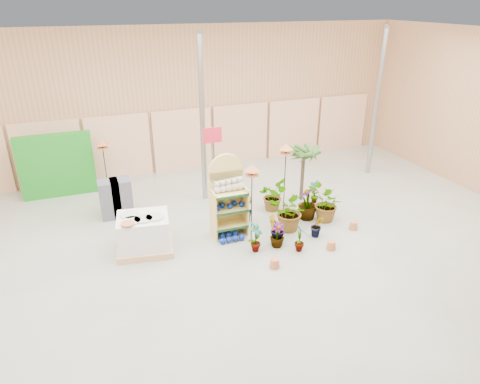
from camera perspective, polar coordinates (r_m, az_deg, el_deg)
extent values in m
cube|color=gray|center=(9.32, 1.56, -9.77)|extent=(15.00, 12.00, 0.10)
cube|color=white|center=(7.73, 1.97, 19.68)|extent=(15.00, 12.00, 0.10)
cube|color=#A0724C|center=(13.81, -8.05, 11.95)|extent=(15.00, 0.10, 4.50)
cylinder|color=gray|center=(13.89, 17.75, 11.12)|extent=(0.14, 0.14, 4.50)
cylinder|color=gray|center=(11.41, -5.04, 9.43)|extent=(0.14, 0.14, 4.50)
cube|color=tan|center=(13.73, -24.08, 4.53)|extent=(1.90, 0.06, 2.00)
cube|color=tan|center=(13.73, -15.79, 5.76)|extent=(1.90, 0.06, 2.00)
cube|color=tan|center=(14.01, -7.62, 6.85)|extent=(1.90, 0.06, 2.00)
cube|color=tan|center=(14.56, 0.10, 7.76)|extent=(1.90, 0.06, 2.00)
cube|color=tan|center=(15.36, 7.17, 8.46)|extent=(1.90, 0.06, 2.00)
cube|color=tan|center=(16.36, 13.47, 8.98)|extent=(1.90, 0.06, 2.00)
cube|color=tan|center=(10.17, -1.86, -1.25)|extent=(0.83, 0.09, 1.56)
cylinder|color=tan|center=(9.86, -1.92, 2.84)|extent=(0.83, 0.09, 0.83)
cube|color=tan|center=(10.20, -1.38, -4.35)|extent=(0.80, 0.47, 0.04)
cube|color=#0F3819|center=(10.01, -0.94, -4.95)|extent=(0.79, 0.04, 0.06)
cube|color=tan|center=(10.01, -1.40, -2.28)|extent=(0.80, 0.47, 0.04)
cube|color=#0F3819|center=(9.82, -0.96, -2.84)|extent=(0.79, 0.04, 0.06)
cube|color=tan|center=(9.83, -1.43, -0.13)|extent=(0.80, 0.47, 0.04)
cube|color=#0F3819|center=(9.63, -0.97, -0.66)|extent=(0.79, 0.04, 0.06)
cube|color=tan|center=(9.94, -3.55, -3.11)|extent=(0.05, 0.46, 1.19)
cube|color=tan|center=(10.17, 0.70, -2.39)|extent=(0.05, 0.46, 1.19)
sphere|color=beige|center=(9.76, -3.07, 0.31)|extent=(0.17, 0.17, 0.17)
sphere|color=beige|center=(9.70, -3.09, 1.05)|extent=(0.13, 0.13, 0.13)
sphere|color=beige|center=(9.79, -2.30, 0.45)|extent=(0.17, 0.17, 0.17)
sphere|color=beige|center=(9.74, -2.32, 1.21)|extent=(0.13, 0.13, 0.13)
sphere|color=beige|center=(9.83, -1.54, 0.59)|extent=(0.18, 0.18, 0.18)
sphere|color=beige|center=(9.77, -1.55, 1.38)|extent=(0.13, 0.13, 0.13)
sphere|color=beige|center=(9.87, -0.79, 0.73)|extent=(0.19, 0.19, 0.19)
sphere|color=beige|center=(9.81, -0.79, 1.54)|extent=(0.13, 0.13, 0.13)
sphere|color=beige|center=(9.91, -0.04, 0.87)|extent=(0.20, 0.20, 0.20)
sphere|color=beige|center=(9.85, -0.04, 1.70)|extent=(0.13, 0.13, 0.13)
sphere|color=navy|center=(9.87, -2.98, -2.13)|extent=(0.14, 0.14, 0.14)
sphere|color=navy|center=(10.01, -2.38, -1.74)|extent=(0.14, 0.14, 0.14)
sphere|color=navy|center=(9.95, -1.37, -1.87)|extent=(0.14, 0.14, 0.14)
sphere|color=navy|center=(10.09, -0.80, -1.48)|extent=(0.14, 0.14, 0.14)
sphere|color=navy|center=(10.04, 0.21, -1.60)|extent=(0.14, 0.14, 0.14)
sphere|color=navy|center=(9.93, -2.37, -6.56)|extent=(0.15, 0.15, 0.15)
sphere|color=navy|center=(10.15, -2.37, -5.83)|extent=(0.15, 0.15, 0.15)
sphere|color=navy|center=(9.98, -1.49, -6.40)|extent=(0.15, 0.15, 0.15)
sphere|color=navy|center=(10.20, -1.52, -5.67)|extent=(0.15, 0.15, 0.15)
sphere|color=navy|center=(10.02, -0.62, -6.23)|extent=(0.15, 0.15, 0.15)
sphere|color=navy|center=(10.24, -0.67, -5.51)|extent=(0.15, 0.15, 0.15)
sphere|color=navy|center=(10.07, 0.24, -6.07)|extent=(0.15, 0.15, 0.15)
cube|color=tan|center=(9.93, -12.49, -7.20)|extent=(1.34, 1.18, 0.15)
cube|color=white|center=(9.72, -12.71, -5.07)|extent=(1.23, 1.06, 0.70)
cylinder|color=#BAB79F|center=(9.39, -14.28, -3.76)|extent=(0.40, 0.40, 0.04)
cylinder|color=#BAB79F|center=(9.41, -12.77, -3.53)|extent=(0.40, 0.40, 0.04)
cylinder|color=#BAB79F|center=(9.44, -11.28, -3.30)|extent=(0.40, 0.40, 0.04)
cylinder|color=#BAB79F|center=(9.66, -14.52, -2.97)|extent=(0.40, 0.40, 0.04)
cube|color=#39393F|center=(11.54, -15.34, -1.82)|extent=(0.50, 0.50, 0.50)
cube|color=#39393F|center=(11.34, -15.62, 0.45)|extent=(0.50, 0.50, 0.50)
cube|color=#39393F|center=(11.53, -16.81, -2.04)|extent=(0.50, 0.50, 0.50)
cube|color=#39393F|center=(11.32, -17.12, 0.23)|extent=(0.50, 0.50, 0.50)
cube|color=#187719|center=(13.07, -23.22, 3.26)|extent=(2.00, 0.30, 1.80)
cylinder|color=gray|center=(11.33, -3.64, 3.26)|extent=(0.05, 0.05, 2.20)
cube|color=red|center=(11.00, -3.70, 7.56)|extent=(0.50, 0.03, 0.40)
cylinder|color=black|center=(9.70, 1.55, -2.25)|extent=(0.02, 0.02, 1.66)
cylinder|color=#B26337|center=(9.36, 1.61, 2.30)|extent=(0.30, 0.30, 0.02)
cone|color=#B26337|center=(9.30, 1.62, 3.27)|extent=(0.34, 0.34, 0.14)
cylinder|color=black|center=(10.90, 5.94, 0.91)|extent=(0.02, 0.02, 1.72)
cylinder|color=#B26337|center=(10.59, 6.14, 5.17)|extent=(0.30, 0.30, 0.02)
cone|color=#B26337|center=(10.53, 6.19, 6.05)|extent=(0.34, 0.34, 0.14)
cylinder|color=black|center=(12.62, -17.44, 2.53)|extent=(0.02, 0.02, 1.43)
cylinder|color=#B26337|center=(12.38, -17.85, 5.59)|extent=(0.30, 0.30, 0.02)
cone|color=#B26337|center=(12.33, -17.95, 6.34)|extent=(0.34, 0.34, 0.14)
cylinder|color=#443525|center=(11.96, 8.30, 1.88)|extent=(0.10, 0.10, 1.30)
imported|color=#2B501A|center=(9.51, 2.09, -6.04)|extent=(0.46, 0.46, 0.73)
imported|color=#2B501A|center=(9.84, 4.84, -5.00)|extent=(0.45, 0.39, 0.73)
imported|color=#2B501A|center=(10.35, 6.41, -2.62)|extent=(0.95, 0.83, 1.02)
imported|color=#2B501A|center=(10.99, 9.01, -1.43)|extent=(0.71, 0.71, 0.90)
imported|color=#2B501A|center=(11.94, 9.90, 0.01)|extent=(0.36, 0.41, 0.64)
imported|color=#2B501A|center=(10.78, 0.91, -2.27)|extent=(0.48, 0.46, 0.68)
imported|color=#2B501A|center=(11.38, 4.29, -0.42)|extent=(0.97, 0.99, 0.83)
imported|color=#2B501A|center=(9.77, 4.99, -5.74)|extent=(0.41, 0.41, 0.58)
imported|color=#2B501A|center=(9.63, 8.01, -6.02)|extent=(0.29, 0.40, 0.70)
imported|color=#2B501A|center=(10.28, 10.28, -4.46)|extent=(0.40, 0.37, 0.57)
imported|color=#2B501A|center=(10.94, 11.34, -1.61)|extent=(1.00, 0.92, 0.94)
imported|color=#2B501A|center=(11.45, -0.42, -0.75)|extent=(0.49, 0.49, 0.62)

